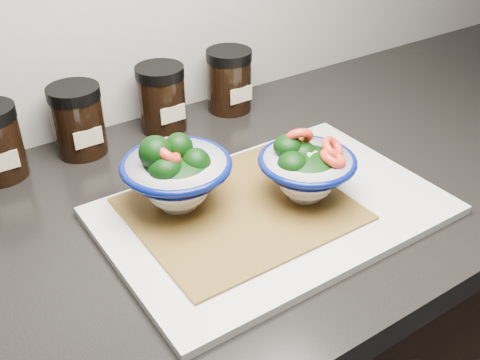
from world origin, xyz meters
TOP-DOWN VIEW (x-y plane):
  - countertop at (0.00, 1.45)m, footprint 3.50×0.60m
  - cutting_board at (-0.02, 1.38)m, footprint 0.45×0.30m
  - bamboo_mat at (-0.06, 1.40)m, footprint 0.28×0.24m
  - bowl_left at (-0.13, 1.45)m, footprint 0.15×0.15m
  - bowl_right at (0.03, 1.38)m, footprint 0.13×0.13m
  - spice_jar_b at (-0.17, 1.69)m, footprint 0.08×0.08m
  - spice_jar_c at (-0.03, 1.69)m, footprint 0.08×0.08m
  - spice_jar_d at (0.11, 1.69)m, footprint 0.08×0.08m

SIDE VIEW (x-z plane):
  - countertop at x=0.00m, z-range 0.86..0.90m
  - cutting_board at x=-0.02m, z-range 0.90..0.91m
  - bamboo_mat at x=-0.06m, z-range 0.91..0.92m
  - spice_jar_b at x=-0.17m, z-range 0.90..1.01m
  - spice_jar_c at x=-0.03m, z-range 0.90..1.01m
  - spice_jar_d at x=0.11m, z-range 0.90..1.01m
  - bowl_right at x=0.03m, z-range 0.91..1.01m
  - bowl_left at x=-0.13m, z-range 0.91..1.02m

